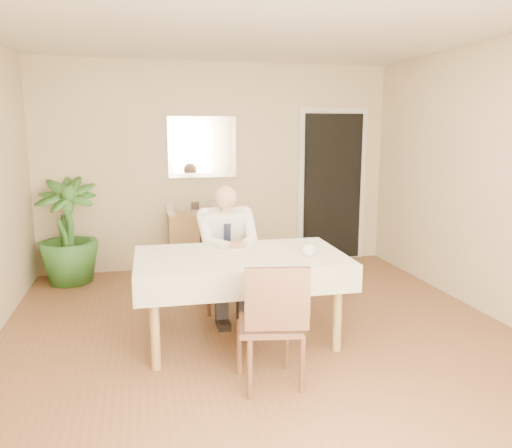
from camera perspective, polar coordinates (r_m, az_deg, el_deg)
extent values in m
plane|color=brown|center=(4.34, 1.08, -13.27)|extent=(5.00, 5.00, 0.00)
plane|color=white|center=(4.05, 1.22, 22.60)|extent=(5.00, 5.00, 0.00)
cube|color=beige|center=(6.44, -4.37, 6.55)|extent=(4.50, 0.02, 2.60)
cube|color=beige|center=(1.73, 22.11, -5.76)|extent=(4.50, 0.02, 2.60)
cube|color=beige|center=(5.04, 26.85, 4.27)|extent=(0.02, 5.00, 2.60)
cube|color=silver|center=(1.71, 22.08, -0.74)|extent=(1.34, 0.02, 1.44)
cube|color=white|center=(1.72, 21.70, -0.62)|extent=(1.18, 0.02, 1.28)
cube|color=silver|center=(6.85, 8.64, 4.19)|extent=(0.96, 0.03, 2.10)
cube|color=black|center=(6.83, 8.73, 4.16)|extent=(0.80, 0.05, 1.95)
cube|color=silver|center=(6.37, -6.16, 8.73)|extent=(0.86, 0.03, 0.76)
cube|color=white|center=(6.35, -6.13, 8.72)|extent=(0.74, 0.02, 0.64)
cube|color=olive|center=(4.13, -1.81, -3.94)|extent=(1.62, 0.93, 0.04)
cube|color=#ECE3C6|center=(4.13, -1.81, -3.59)|extent=(1.72, 1.03, 0.01)
cube|color=#ECE3C6|center=(3.69, -0.26, -7.06)|extent=(1.70, 0.05, 0.22)
cube|color=#ECE3C6|center=(4.63, -3.02, -3.37)|extent=(1.70, 0.05, 0.22)
cube|color=#ECE3C6|center=(4.08, -13.64, -5.60)|extent=(0.03, 1.00, 0.22)
cube|color=#ECE3C6|center=(4.39, 9.17, -4.26)|extent=(0.03, 1.00, 0.22)
cylinder|color=olive|center=(3.82, -11.49, -11.23)|extent=(0.07, 0.07, 0.70)
cylinder|color=olive|center=(4.11, 9.31, -9.59)|extent=(0.07, 0.07, 0.70)
cylinder|color=olive|center=(4.52, -11.79, -7.77)|extent=(0.07, 0.07, 0.70)
cylinder|color=olive|center=(4.76, 5.91, -6.63)|extent=(0.07, 0.07, 0.70)
cube|color=#4A2E20|center=(4.96, -3.61, -4.73)|extent=(0.45, 0.45, 0.04)
cube|color=#4A2E20|center=(5.09, -4.01, -1.36)|extent=(0.43, 0.05, 0.43)
cylinder|color=#4A2E20|center=(4.83, -5.40, -8.08)|extent=(0.04, 0.04, 0.42)
cylinder|color=#4A2E20|center=(4.89, -1.04, -7.80)|extent=(0.04, 0.04, 0.42)
cylinder|color=#4A2E20|center=(5.18, -5.96, -6.78)|extent=(0.04, 0.04, 0.42)
cylinder|color=#4A2E20|center=(5.24, -1.90, -6.53)|extent=(0.04, 0.04, 0.42)
cube|color=#4A2E20|center=(3.53, 1.57, -11.43)|extent=(0.49, 0.49, 0.04)
cube|color=#4A2E20|center=(3.27, 2.45, -8.57)|extent=(0.42, 0.12, 0.42)
cylinder|color=#4A2E20|center=(3.43, -0.72, -16.33)|extent=(0.04, 0.04, 0.41)
cylinder|color=#4A2E20|center=(3.51, 5.30, -15.66)|extent=(0.04, 0.04, 0.41)
cylinder|color=#4A2E20|center=(3.75, -1.95, -13.86)|extent=(0.04, 0.04, 0.41)
cylinder|color=#4A2E20|center=(3.83, 3.54, -13.33)|extent=(0.04, 0.04, 0.41)
cube|color=white|center=(4.85, -3.57, -1.38)|extent=(0.42, 0.31, 0.55)
cube|color=black|center=(4.74, -3.32, -2.04)|extent=(0.07, 0.08, 0.36)
cylinder|color=tan|center=(4.76, -3.52, 1.87)|extent=(0.09, 0.09, 0.08)
sphere|color=tan|center=(4.72, -3.49, 3.09)|extent=(0.21, 0.21, 0.21)
cube|color=black|center=(4.70, -4.34, -4.73)|extent=(0.13, 0.42, 0.13)
cube|color=black|center=(4.74, -1.94, -4.60)|extent=(0.13, 0.42, 0.13)
cube|color=black|center=(4.62, -3.94, -8.78)|extent=(0.11, 0.12, 0.45)
cube|color=black|center=(4.65, -1.48, -8.61)|extent=(0.11, 0.12, 0.45)
cube|color=black|center=(4.63, -3.79, -11.24)|extent=(0.11, 0.26, 0.07)
cube|color=black|center=(4.67, -1.32, -11.06)|extent=(0.11, 0.26, 0.07)
cylinder|color=white|center=(4.35, -2.19, -2.63)|extent=(0.26, 0.26, 0.02)
ellipsoid|color=olive|center=(4.35, -2.20, -2.35)|extent=(0.14, 0.14, 0.06)
cylinder|color=silver|center=(4.30, -1.52, -2.56)|extent=(0.01, 0.13, 0.01)
cylinder|color=silver|center=(4.29, -2.57, -2.61)|extent=(0.01, 0.13, 0.01)
imported|color=white|center=(4.10, 6.02, -2.94)|extent=(0.15, 0.15, 0.10)
cube|color=olive|center=(6.37, -5.77, -2.00)|extent=(0.92, 0.32, 0.74)
cube|color=silver|center=(6.30, -9.75, 1.81)|extent=(0.10, 0.02, 0.14)
cube|color=silver|center=(6.31, -6.98, 1.90)|extent=(0.10, 0.02, 0.14)
cube|color=silver|center=(6.36, -5.09, 2.01)|extent=(0.10, 0.02, 0.14)
imported|color=#24501C|center=(6.15, -20.74, -0.78)|extent=(0.71, 0.71, 1.23)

